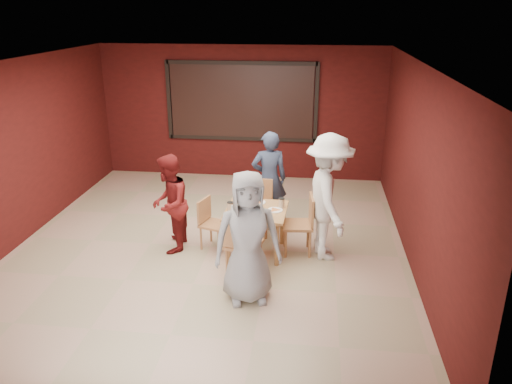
# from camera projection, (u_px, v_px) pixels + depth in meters

# --- Properties ---
(floor) EXTENTS (7.00, 7.00, 0.00)m
(floor) POSITION_uv_depth(u_px,v_px,m) (210.00, 247.00, 7.80)
(floor) COLOR tan
(floor) RESTS_ON ground
(window_blinds) EXTENTS (3.00, 0.02, 1.50)m
(window_blinds) POSITION_uv_depth(u_px,v_px,m) (241.00, 102.00, 10.42)
(window_blinds) COLOR black
(dining_table) EXTENTS (0.92, 0.92, 0.86)m
(dining_table) POSITION_uv_depth(u_px,v_px,m) (256.00, 215.00, 7.41)
(dining_table) COLOR #AF6B47
(dining_table) RESTS_ON floor
(chair_front) EXTENTS (0.54, 0.54, 0.94)m
(chair_front) POSITION_uv_depth(u_px,v_px,m) (242.00, 242.00, 6.76)
(chair_front) COLOR #B26945
(chair_front) RESTS_ON floor
(chair_back) EXTENTS (0.46, 0.46, 0.89)m
(chair_back) POSITION_uv_depth(u_px,v_px,m) (258.00, 203.00, 8.16)
(chair_back) COLOR #B26945
(chair_back) RESTS_ON floor
(chair_left) EXTENTS (0.48, 0.48, 0.78)m
(chair_left) POSITION_uv_depth(u_px,v_px,m) (210.00, 220.00, 7.66)
(chair_left) COLOR #B26945
(chair_left) RESTS_ON floor
(chair_right) EXTENTS (0.48, 0.48, 0.91)m
(chair_right) POSITION_uv_depth(u_px,v_px,m) (303.00, 221.00, 7.45)
(chair_right) COLOR #B26945
(chair_right) RESTS_ON floor
(diner_front) EXTENTS (0.95, 0.75, 1.72)m
(diner_front) POSITION_uv_depth(u_px,v_px,m) (248.00, 238.00, 6.14)
(diner_front) COLOR gray
(diner_front) RESTS_ON floor
(diner_back) EXTENTS (0.66, 0.51, 1.63)m
(diner_back) POSITION_uv_depth(u_px,v_px,m) (269.00, 179.00, 8.35)
(diner_back) COLOR #323E59
(diner_back) RESTS_ON floor
(diner_left) EXTENTS (0.63, 0.77, 1.50)m
(diner_left) POSITION_uv_depth(u_px,v_px,m) (170.00, 204.00, 7.47)
(diner_left) COLOR maroon
(diner_left) RESTS_ON floor
(diner_right) EXTENTS (0.94, 1.33, 1.88)m
(diner_right) POSITION_uv_depth(u_px,v_px,m) (329.00, 198.00, 7.20)
(diner_right) COLOR white
(diner_right) RESTS_ON floor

